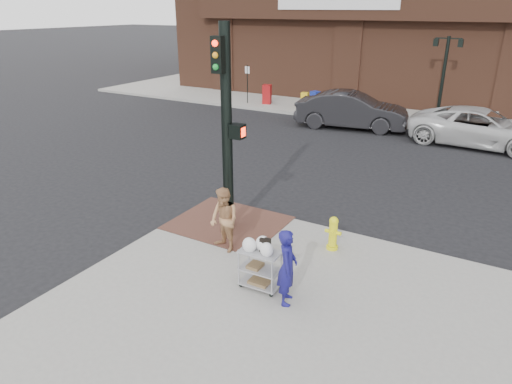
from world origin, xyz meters
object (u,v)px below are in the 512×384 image
Objects in this scene: traffic_signal_pole at (227,125)px; lamp_post at (444,70)px; fire_hydrant at (333,233)px; sedan_dark at (351,110)px; woman_blue at (287,267)px; utility_cart at (260,266)px; minivan_white at (480,128)px; pedestrian_tan at (224,220)px.

lamp_post is at bearing 80.76° from traffic_signal_pole.
traffic_signal_pole is 6.07× the size of fire_hydrant.
sedan_dark reaches higher than fire_hydrant.
utility_cart is (-0.67, 0.15, -0.26)m from woman_blue.
woman_blue is 0.27× the size of minivan_white.
utility_cart is (-0.40, -17.27, -1.96)m from lamp_post.
minivan_white reaches higher than fire_hydrant.
lamp_post is 0.77× the size of sedan_dark.
traffic_signal_pole is 12.26m from sedan_dark.
lamp_post is 15.17m from fire_hydrant.
woman_blue is 14.72m from sedan_dark.
woman_blue is 2.42m from fire_hydrant.
lamp_post is 3.56× the size of utility_cart.
lamp_post is at bearing -20.43° from woman_blue.
minivan_white is at bearing -101.72° from sedan_dark.
traffic_signal_pole is 3.28× the size of pedestrian_tan.
fire_hydrant is at bearing 73.13° from utility_cart.
pedestrian_tan reaches higher than minivan_white.
lamp_post is at bearing 105.61° from pedestrian_tan.
minivan_white is (5.65, -0.21, -0.08)m from sedan_dark.
minivan_white is 11.82m from fire_hydrant.
woman_blue reaches higher than pedestrian_tan.
traffic_signal_pole reaches higher than woman_blue.
fire_hydrant is at bearing -21.45° from woman_blue.
sedan_dark reaches higher than utility_cart.
minivan_white is 4.96× the size of utility_cart.
sedan_dark is 0.93× the size of minivan_white.
minivan_white is (4.13, 12.95, -0.14)m from pedestrian_tan.
fire_hydrant is at bearing 173.22° from minivan_white.
utility_cart is at bearing -177.54° from sedan_dark.
pedestrian_tan reaches higher than fire_hydrant.
pedestrian_tan is at bearing -96.59° from lamp_post.
sedan_dark is 6.32× the size of fire_hydrant.
traffic_signal_pole is at bearing -99.24° from lamp_post.
lamp_post is at bearing 91.05° from fire_hydrant.
sedan_dark is 12.43m from fire_hydrant.
minivan_white is at bearing 68.29° from traffic_signal_pole.
minivan_white is (1.97, 14.04, -0.14)m from woman_blue.
fire_hydrant is (2.16, 1.30, -0.34)m from pedestrian_tan.
pedestrian_tan is (-2.16, 1.10, -0.00)m from woman_blue.
traffic_signal_pole is at bearing 174.85° from sedan_dark.
traffic_signal_pole is (-2.48, -15.23, 0.21)m from lamp_post.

